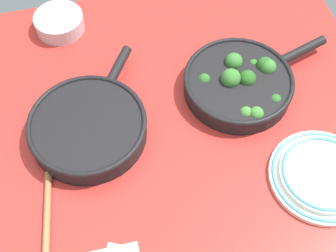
% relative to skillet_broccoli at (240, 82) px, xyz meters
% --- Properties ---
extents(ground_plane, '(14.00, 14.00, 0.00)m').
position_rel_skillet_broccoli_xyz_m(ground_plane, '(0.20, 0.08, -0.80)').
color(ground_plane, '#424C51').
extents(dining_table_red, '(1.08, 0.98, 0.77)m').
position_rel_skillet_broccoli_xyz_m(dining_table_red, '(0.20, 0.08, -0.12)').
color(dining_table_red, '#B72D28').
rests_on(dining_table_red, ground_plane).
extents(skillet_broccoli, '(0.40, 0.27, 0.08)m').
position_rel_skillet_broccoli_xyz_m(skillet_broccoli, '(0.00, 0.00, 0.00)').
color(skillet_broccoli, black).
rests_on(skillet_broccoli, dining_table_red).
extents(skillet_eggs, '(0.28, 0.35, 0.06)m').
position_rel_skillet_broccoli_xyz_m(skillet_eggs, '(0.38, 0.04, -0.00)').
color(skillet_eggs, black).
rests_on(skillet_eggs, dining_table_red).
extents(wooden_spoon, '(0.08, 0.38, 0.02)m').
position_rel_skillet_broccoli_xyz_m(wooden_spoon, '(0.49, 0.15, -0.02)').
color(wooden_spoon, '#996B42').
rests_on(wooden_spoon, dining_table_red).
extents(dinner_plate_stack, '(0.23, 0.23, 0.03)m').
position_rel_skillet_broccoli_xyz_m(dinner_plate_stack, '(-0.10, 0.27, -0.02)').
color(dinner_plate_stack, silver).
rests_on(dinner_plate_stack, dining_table_red).
extents(prep_bowl_steel, '(0.13, 0.13, 0.04)m').
position_rel_skillet_broccoli_xyz_m(prep_bowl_steel, '(0.41, -0.32, -0.01)').
color(prep_bowl_steel, '#B7B7BC').
rests_on(prep_bowl_steel, dining_table_red).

